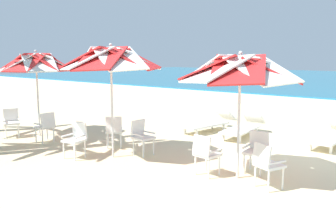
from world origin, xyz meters
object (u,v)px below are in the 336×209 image
(plastic_chair_5, at_px, (76,137))
(sun_lounger_3, at_px, (209,123))
(plastic_chair_3, at_px, (141,135))
(plastic_chair_7, at_px, (46,125))
(beach_umbrella_2, at_px, (36,63))
(plastic_chair_0, at_px, (267,163))
(plastic_chair_2, at_px, (205,152))
(plastic_chair_6, at_px, (11,121))
(sun_lounger_2, at_px, (243,127))
(plastic_chair_1, at_px, (257,149))
(plastic_chair_4, at_px, (114,130))
(beach_umbrella_1, at_px, (111,59))
(beach_umbrella_0, at_px, (240,69))
(sun_lounger_1, at_px, (331,136))

(plastic_chair_5, distance_m, sun_lounger_3, 4.67)
(plastic_chair_3, distance_m, plastic_chair_7, 3.08)
(beach_umbrella_2, distance_m, plastic_chair_7, 2.01)
(plastic_chair_3, height_order, sun_lounger_3, plastic_chair_3)
(plastic_chair_0, bearing_deg, beach_umbrella_2, -179.77)
(plastic_chair_0, relative_size, beach_umbrella_2, 0.33)
(plastic_chair_2, bearing_deg, plastic_chair_0, 3.51)
(plastic_chair_6, xyz_separation_m, sun_lounger_2, (5.54, 4.36, -0.22))
(plastic_chair_1, xyz_separation_m, plastic_chair_4, (-3.86, -0.43, 0.00))
(plastic_chair_1, distance_m, plastic_chair_5, 4.24)
(beach_umbrella_1, bearing_deg, beach_umbrella_0, 9.11)
(beach_umbrella_0, xyz_separation_m, plastic_chair_6, (-7.11, -0.84, -1.70))
(beach_umbrella_1, distance_m, plastic_chair_4, 2.08)
(beach_umbrella_0, xyz_separation_m, beach_umbrella_1, (-3.08, -0.49, 0.18))
(plastic_chair_7, bearing_deg, plastic_chair_3, 13.39)
(plastic_chair_3, xyz_separation_m, beach_umbrella_2, (-3.93, -0.33, 1.74))
(plastic_chair_4, bearing_deg, plastic_chair_0, -4.69)
(plastic_chair_4, distance_m, plastic_chair_5, 1.21)
(plastic_chair_4, bearing_deg, plastic_chair_5, -92.50)
(plastic_chair_3, bearing_deg, sun_lounger_2, 72.04)
(beach_umbrella_0, bearing_deg, plastic_chair_3, 177.97)
(sun_lounger_2, bearing_deg, beach_umbrella_1, -110.72)
(plastic_chair_2, relative_size, sun_lounger_2, 0.40)
(plastic_chair_2, height_order, sun_lounger_1, plastic_chair_2)
(sun_lounger_3, bearing_deg, plastic_chair_2, -60.03)
(sun_lounger_1, bearing_deg, plastic_chair_1, -102.18)
(sun_lounger_2, bearing_deg, plastic_chair_7, -134.81)
(beach_umbrella_2, relative_size, sun_lounger_2, 1.21)
(beach_umbrella_1, bearing_deg, sun_lounger_2, 69.28)
(plastic_chair_1, relative_size, plastic_chair_4, 1.00)
(beach_umbrella_2, height_order, sun_lounger_2, beach_umbrella_2)
(plastic_chair_3, distance_m, plastic_chair_5, 1.58)
(plastic_chair_5, bearing_deg, plastic_chair_2, 13.63)
(sun_lounger_3, bearing_deg, plastic_chair_7, -125.11)
(plastic_chair_4, relative_size, beach_umbrella_2, 0.33)
(beach_umbrella_1, height_order, beach_umbrella_2, beach_umbrella_1)
(plastic_chair_1, bearing_deg, beach_umbrella_2, -173.06)
(plastic_chair_6, distance_m, sun_lounger_1, 9.28)
(sun_lounger_1, bearing_deg, beach_umbrella_0, -102.41)
(plastic_chair_0, bearing_deg, plastic_chair_1, 124.43)
(beach_umbrella_0, bearing_deg, sun_lounger_3, 128.32)
(plastic_chair_5, bearing_deg, beach_umbrella_2, 163.86)
(beach_umbrella_0, relative_size, plastic_chair_6, 2.95)
(plastic_chair_1, bearing_deg, sun_lounger_2, 120.31)
(beach_umbrella_0, distance_m, sun_lounger_2, 4.30)
(beach_umbrella_0, height_order, sun_lounger_1, beach_umbrella_0)
(beach_umbrella_0, distance_m, plastic_chair_7, 5.95)
(plastic_chair_1, bearing_deg, beach_umbrella_1, -161.42)
(beach_umbrella_0, relative_size, sun_lounger_2, 1.18)
(sun_lounger_2, relative_size, sun_lounger_3, 0.98)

